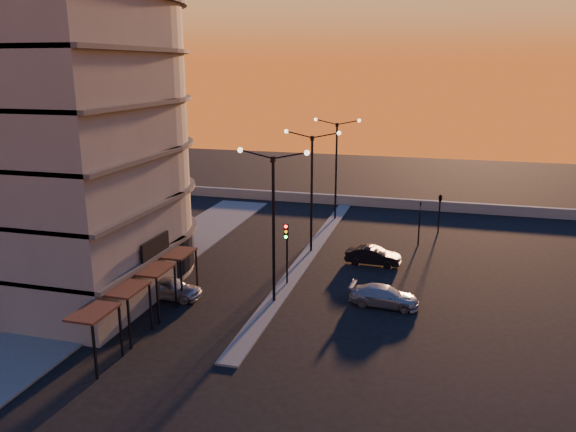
# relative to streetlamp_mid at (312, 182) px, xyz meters

# --- Properties ---
(ground) EXTENTS (120.00, 120.00, 0.00)m
(ground) POSITION_rel_streetlamp_mid_xyz_m (0.00, -10.00, -5.59)
(ground) COLOR black
(ground) RESTS_ON ground
(sidewalk_west) EXTENTS (5.00, 40.00, 0.12)m
(sidewalk_west) POSITION_rel_streetlamp_mid_xyz_m (-10.50, -6.00, -5.53)
(sidewalk_west) COLOR #52524F
(sidewalk_west) RESTS_ON ground
(median) EXTENTS (1.20, 36.00, 0.12)m
(median) POSITION_rel_streetlamp_mid_xyz_m (0.00, 0.00, -5.53)
(median) COLOR #52524F
(median) RESTS_ON ground
(parapet) EXTENTS (44.00, 0.50, 1.00)m
(parapet) POSITION_rel_streetlamp_mid_xyz_m (2.00, 16.00, -5.09)
(parapet) COLOR slate
(parapet) RESTS_ON ground
(building) EXTENTS (14.35, 17.08, 25.00)m
(building) POSITION_rel_streetlamp_mid_xyz_m (-14.00, -9.97, 6.32)
(building) COLOR slate
(building) RESTS_ON ground
(streetlamp_near) EXTENTS (4.32, 0.32, 9.51)m
(streetlamp_near) POSITION_rel_streetlamp_mid_xyz_m (0.00, -10.00, 0.00)
(streetlamp_near) COLOR black
(streetlamp_near) RESTS_ON ground
(streetlamp_mid) EXTENTS (4.32, 0.32, 9.51)m
(streetlamp_mid) POSITION_rel_streetlamp_mid_xyz_m (0.00, 0.00, 0.00)
(streetlamp_mid) COLOR black
(streetlamp_mid) RESTS_ON ground
(streetlamp_far) EXTENTS (4.32, 0.32, 9.51)m
(streetlamp_far) POSITION_rel_streetlamp_mid_xyz_m (0.00, 10.00, 0.00)
(streetlamp_far) COLOR black
(streetlamp_far) RESTS_ON ground
(traffic_light_main) EXTENTS (0.28, 0.44, 4.25)m
(traffic_light_main) POSITION_rel_streetlamp_mid_xyz_m (0.00, -7.13, -2.70)
(traffic_light_main) COLOR black
(traffic_light_main) RESTS_ON ground
(signal_east_a) EXTENTS (0.13, 0.16, 3.60)m
(signal_east_a) POSITION_rel_streetlamp_mid_xyz_m (8.00, 4.00, -3.66)
(signal_east_a) COLOR black
(signal_east_a) RESTS_ON ground
(signal_east_b) EXTENTS (0.42, 1.99, 3.60)m
(signal_east_b) POSITION_rel_streetlamp_mid_xyz_m (9.50, 8.00, -2.49)
(signal_east_b) COLOR black
(signal_east_b) RESTS_ON ground
(car_hatchback) EXTENTS (4.07, 1.66, 1.38)m
(car_hatchback) POSITION_rel_streetlamp_mid_xyz_m (-6.50, -11.14, -4.90)
(car_hatchback) COLOR #97989E
(car_hatchback) RESTS_ON ground
(car_sedan) EXTENTS (4.03, 1.55, 1.31)m
(car_sedan) POSITION_rel_streetlamp_mid_xyz_m (5.00, -1.48, -4.94)
(car_sedan) COLOR black
(car_sedan) RESTS_ON ground
(car_wagon) EXTENTS (4.33, 2.03, 1.22)m
(car_wagon) POSITION_rel_streetlamp_mid_xyz_m (6.60, -8.67, -4.98)
(car_wagon) COLOR gray
(car_wagon) RESTS_ON ground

